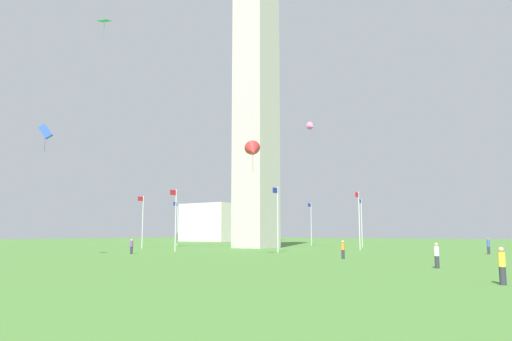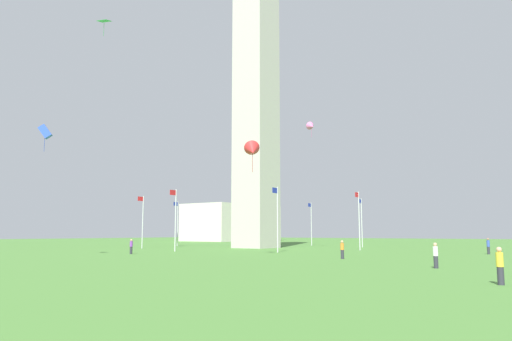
# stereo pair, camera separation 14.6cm
# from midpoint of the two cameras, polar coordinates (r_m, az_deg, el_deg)

# --- Properties ---
(ground_plane) EXTENTS (260.00, 260.00, 0.00)m
(ground_plane) POSITION_cam_midpoint_polar(r_m,az_deg,el_deg) (73.82, 0.06, -9.22)
(ground_plane) COLOR #477A33
(obelisk_monument) EXTENTS (5.43, 5.43, 49.41)m
(obelisk_monument) POSITION_cam_midpoint_polar(r_m,az_deg,el_deg) (77.10, 0.05, 9.46)
(obelisk_monument) COLOR #B7B2A8
(obelisk_monument) RESTS_ON ground
(flagpole_n) EXTENTS (1.12, 0.14, 7.75)m
(flagpole_n) POSITION_cam_midpoint_polar(r_m,az_deg,el_deg) (60.89, -9.55, -5.49)
(flagpole_n) COLOR silver
(flagpole_n) RESTS_ON ground
(flagpole_ne) EXTENTS (1.12, 0.14, 7.75)m
(flagpole_ne) POSITION_cam_midpoint_polar(r_m,az_deg,el_deg) (57.00, 2.62, -5.46)
(flagpole_ne) COLOR silver
(flagpole_ne) RESTS_ON ground
(flagpole_e) EXTENTS (1.12, 0.14, 7.75)m
(flagpole_e) POSITION_cam_midpoint_polar(r_m,az_deg,el_deg) (65.14, 12.24, -5.54)
(flagpole_e) COLOR silver
(flagpole_e) RESTS_ON ground
(flagpole_se) EXTENTS (1.12, 0.14, 7.75)m
(flagpole_se) POSITION_cam_midpoint_polar(r_m,az_deg,el_deg) (78.15, 12.52, -5.82)
(flagpole_se) COLOR silver
(flagpole_se) RESTS_ON ground
(flagpole_s) EXTENTS (1.12, 0.14, 7.75)m
(flagpole_s) POSITION_cam_midpoint_polar(r_m,az_deg,el_deg) (88.04, 6.64, -6.10)
(flagpole_s) COLOR silver
(flagpole_s) RESTS_ON ground
(flagpole_sw) EXTENTS (1.12, 0.14, 7.75)m
(flagpole_sw) POSITION_cam_midpoint_polar(r_m,az_deg,el_deg) (90.61, -1.60, -6.18)
(flagpole_sw) COLOR silver
(flagpole_sw) RESTS_ON ground
(flagpole_w) EXTENTS (1.12, 0.14, 7.75)m
(flagpole_w) POSITION_cam_midpoint_polar(r_m,az_deg,el_deg) (84.94, -9.31, -6.01)
(flagpole_w) COLOR silver
(flagpole_w) RESTS_ON ground
(flagpole_nw) EXTENTS (1.12, 0.14, 7.75)m
(flagpole_nw) POSITION_cam_midpoint_polar(r_m,az_deg,el_deg) (73.15, -13.34, -5.70)
(flagpole_nw) COLOR silver
(flagpole_nw) RESTS_ON ground
(person_yellow_shirt) EXTENTS (0.32, 0.32, 1.69)m
(person_yellow_shirt) POSITION_cam_midpoint_polar(r_m,az_deg,el_deg) (24.53, 27.24, -10.09)
(person_yellow_shirt) COLOR #2D2D38
(person_yellow_shirt) RESTS_ON ground
(person_white_shirt) EXTENTS (0.32, 0.32, 1.67)m
(person_white_shirt) POSITION_cam_midpoint_polar(r_m,az_deg,el_deg) (34.04, 20.75, -9.47)
(person_white_shirt) COLOR #2D2D38
(person_white_shirt) RESTS_ON ground
(person_purple_shirt) EXTENTS (0.32, 0.32, 1.62)m
(person_purple_shirt) POSITION_cam_midpoint_polar(r_m,az_deg,el_deg) (54.65, -14.59, -8.78)
(person_purple_shirt) COLOR #2D2D38
(person_purple_shirt) RESTS_ON ground
(person_orange_shirt) EXTENTS (0.32, 0.32, 1.63)m
(person_orange_shirt) POSITION_cam_midpoint_polar(r_m,az_deg,el_deg) (43.82, 10.34, -9.28)
(person_orange_shirt) COLOR #2D2D38
(person_orange_shirt) RESTS_ON ground
(person_blue_shirt) EXTENTS (0.32, 0.32, 1.74)m
(person_blue_shirt) POSITION_cam_midpoint_polar(r_m,az_deg,el_deg) (58.03, 26.03, -8.11)
(person_blue_shirt) COLOR #2D2D38
(person_blue_shirt) RESTS_ON ground
(kite_blue_box) EXTENTS (1.45, 1.38, 2.68)m
(kite_blue_box) POSITION_cam_midpoint_polar(r_m,az_deg,el_deg) (51.14, -23.77, 4.25)
(kite_blue_box) COLOR blue
(kite_pink_delta) EXTENTS (1.75, 1.82, 2.39)m
(kite_pink_delta) POSITION_cam_midpoint_polar(r_m,az_deg,el_deg) (70.88, 6.68, 5.27)
(kite_pink_delta) COLOR pink
(kite_red_delta) EXTENTS (2.59, 2.57, 3.29)m
(kite_red_delta) POSITION_cam_midpoint_polar(r_m,az_deg,el_deg) (48.14, -0.34, 2.43)
(kite_red_delta) COLOR red
(kite_green_diamond) EXTENTS (1.77, 1.80, 2.18)m
(kite_green_diamond) POSITION_cam_midpoint_polar(r_m,az_deg,el_deg) (65.82, -17.59, 16.58)
(kite_green_diamond) COLOR green
(distant_building) EXTENTS (26.99, 15.14, 10.00)m
(distant_building) POSITION_cam_midpoint_polar(r_m,az_deg,el_deg) (136.15, -2.83, -6.27)
(distant_building) COLOR beige
(distant_building) RESTS_ON ground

